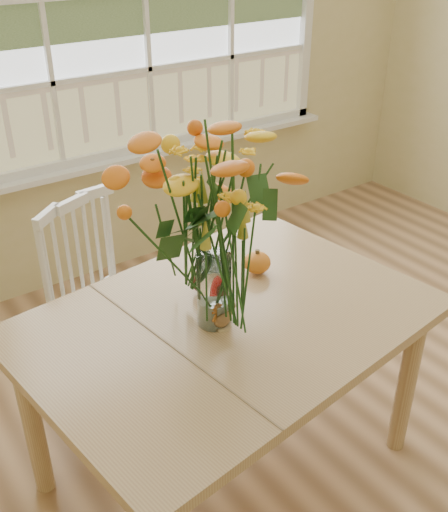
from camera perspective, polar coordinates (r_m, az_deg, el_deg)
wall_back at (r=3.42m, az=-7.68°, el=20.64°), size 4.00×0.02×2.70m
dining_table at (r=2.06m, az=0.33°, el=-7.76°), size 1.43×1.10×0.71m
windsor_chair at (r=2.56m, az=-11.83°, el=-3.46°), size 0.53×0.52×0.89m
flower_vase at (r=1.78m, az=-1.02°, el=3.50°), size 0.53×0.53×0.62m
pumpkin at (r=2.22m, az=3.17°, el=-0.71°), size 0.10×0.10×0.08m
turkey_figurine at (r=1.93m, az=-0.17°, el=-5.84°), size 0.09×0.08×0.10m
dark_gourd at (r=2.10m, az=-1.86°, el=-2.58°), size 0.13×0.09×0.08m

